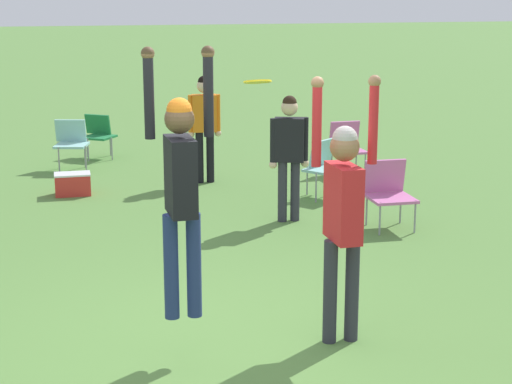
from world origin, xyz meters
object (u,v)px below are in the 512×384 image
person_jumping (181,177)px  person_spectator_far (204,120)px  camping_chair_2 (325,164)px  camping_chair_0 (71,140)px  person_defending (343,203)px  camping_chair_5 (388,190)px  camping_chair_1 (347,144)px  cooler_box (73,184)px  camping_chair_4 (99,133)px  frisbee (258,82)px  person_spectator_near (289,148)px

person_jumping → person_spectator_far: (1.28, 6.35, -0.55)m
camping_chair_2 → camping_chair_0: bearing=-76.3°
person_defending → camping_chair_5: size_ratio=2.70×
camping_chair_1 → person_spectator_far: (-2.34, -0.08, 0.49)m
person_spectator_far → cooler_box: person_spectator_far is taller
person_jumping → camping_chair_4: person_jumping is taller
camping_chair_5 → camping_chair_0: bearing=-49.0°
person_jumping → frisbee: 1.00m
person_spectator_far → camping_chair_5: bearing=-53.5°
frisbee → camping_chair_4: size_ratio=0.30×
frisbee → person_spectator_far: size_ratio=0.14×
person_spectator_far → cooler_box: (-2.03, -0.37, -0.82)m
camping_chair_2 → person_spectator_near: person_spectator_near is taller
camping_chair_2 → camping_chair_5: 1.75m
person_jumping → person_defending: (1.37, 0.05, -0.30)m
frisbee → camping_chair_5: size_ratio=0.27×
person_jumping → cooler_box: 6.18m
camping_chair_4 → cooler_box: (-0.53, -2.76, -0.29)m
camping_chair_5 → person_spectator_near: size_ratio=0.52×
camping_chair_0 → camping_chair_1: (4.34, -1.36, -0.01)m
camping_chair_1 → camping_chair_5: bearing=77.7°
camping_chair_1 → person_spectator_near: 3.08m
person_jumping → person_spectator_near: size_ratio=1.33×
person_jumping → cooler_box: (-0.75, 5.98, -1.37)m
person_defending → camping_chair_2: bearing=161.8°
camping_chair_1 → person_spectator_far: person_spectator_far is taller
person_spectator_near → person_spectator_far: size_ratio=0.99×
frisbee → person_spectator_far: (0.61, 6.14, -1.26)m
camping_chair_4 → person_spectator_near: size_ratio=0.46×
camping_chair_0 → camping_chair_4: (0.49, 0.95, -0.05)m
camping_chair_5 → frisbee: bearing=52.6°
person_defending → camping_chair_2: person_defending is taller
person_defending → frisbee: 1.24m
frisbee → person_jumping: bearing=-163.0°
person_spectator_far → cooler_box: 2.22m
person_spectator_near → frisbee: bearing=-91.0°
person_jumping → person_defending: 1.40m
person_jumping → camping_chair_5: 4.67m
frisbee → person_spectator_near: (1.29, 3.68, -1.27)m
person_jumping → camping_chair_0: person_jumping is taller
person_defending → camping_chair_1: size_ratio=2.69×
camping_chair_1 → camping_chair_2: bearing=56.7°
camping_chair_5 → camping_chair_4: bearing=-58.0°
person_jumping → frisbee: person_jumping is taller
camping_chair_0 → camping_chair_1: camping_chair_1 is taller
person_defending → camping_chair_2: 5.27m
camping_chair_4 → camping_chair_2: bearing=163.4°
camping_chair_4 → person_spectator_near: (2.18, -4.85, 0.52)m
camping_chair_4 → frisbee: bearing=129.8°
person_jumping → camping_chair_5: person_jumping is taller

